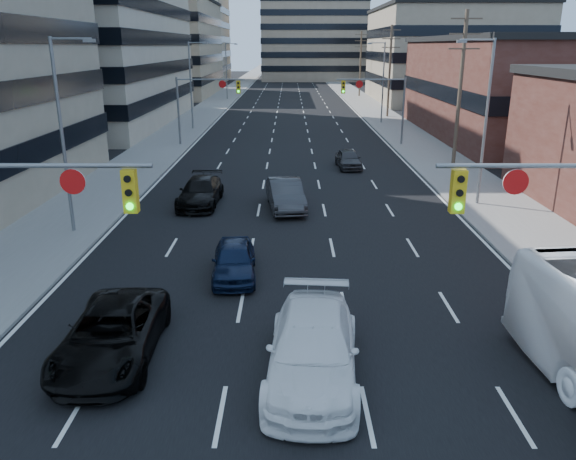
# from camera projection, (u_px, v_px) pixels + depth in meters

# --- Properties ---
(road_surface) EXTENTS (18.00, 300.00, 0.02)m
(road_surface) POSITION_uv_depth(u_px,v_px,m) (290.00, 84.00, 131.50)
(road_surface) COLOR black
(road_surface) RESTS_ON ground
(sidewalk_left) EXTENTS (5.00, 300.00, 0.15)m
(sidewalk_left) POSITION_uv_depth(u_px,v_px,m) (241.00, 84.00, 131.51)
(sidewalk_left) COLOR slate
(sidewalk_left) RESTS_ON ground
(sidewalk_right) EXTENTS (5.00, 300.00, 0.15)m
(sidewalk_right) POSITION_uv_depth(u_px,v_px,m) (339.00, 84.00, 131.45)
(sidewalk_right) COLOR slate
(sidewalk_right) RESTS_ON ground
(office_left_far) EXTENTS (20.00, 30.00, 16.00)m
(office_left_far) POSITION_uv_depth(u_px,v_px,m) (157.00, 49.00, 100.56)
(office_left_far) COLOR gray
(office_left_far) RESTS_ON ground
(storefront_right_mid) EXTENTS (20.00, 30.00, 9.00)m
(storefront_right_mid) POSITION_uv_depth(u_px,v_px,m) (539.00, 90.00, 54.05)
(storefront_right_mid) COLOR #472119
(storefront_right_mid) RESTS_ON ground
(office_right_far) EXTENTS (22.00, 28.00, 14.00)m
(office_right_far) POSITION_uv_depth(u_px,v_px,m) (447.00, 56.00, 89.36)
(office_right_far) COLOR gray
(office_right_far) RESTS_ON ground
(bg_block_left) EXTENTS (24.00, 24.00, 20.00)m
(bg_block_left) POSITION_uv_depth(u_px,v_px,m) (176.00, 40.00, 137.94)
(bg_block_left) COLOR #ADA089
(bg_block_left) RESTS_ON ground
(bg_block_right) EXTENTS (22.00, 22.00, 12.00)m
(bg_block_right) POSITION_uv_depth(u_px,v_px,m) (428.00, 57.00, 129.54)
(bg_block_right) COLOR gray
(bg_block_right) RESTS_ON ground
(signal_near_left) EXTENTS (6.59, 0.33, 6.00)m
(signal_near_left) POSITION_uv_depth(u_px,v_px,m) (2.00, 222.00, 14.29)
(signal_near_left) COLOR slate
(signal_near_left) RESTS_ON ground
(signal_far_left) EXTENTS (6.09, 0.33, 6.00)m
(signal_far_left) POSITION_uv_depth(u_px,v_px,m) (204.00, 97.00, 49.44)
(signal_far_left) COLOR slate
(signal_far_left) RESTS_ON ground
(signal_far_right) EXTENTS (6.09, 0.33, 6.00)m
(signal_far_right) POSITION_uv_depth(u_px,v_px,m) (378.00, 97.00, 49.40)
(signal_far_right) COLOR slate
(signal_far_right) RESTS_ON ground
(utility_pole_block) EXTENTS (2.20, 0.28, 11.00)m
(utility_pole_block) POSITION_uv_depth(u_px,v_px,m) (460.00, 87.00, 40.38)
(utility_pole_block) COLOR #4C3D2D
(utility_pole_block) RESTS_ON ground
(utility_pole_midblock) EXTENTS (2.20, 0.28, 11.00)m
(utility_pole_midblock) POSITION_uv_depth(u_px,v_px,m) (390.00, 70.00, 68.88)
(utility_pole_midblock) COLOR #4C3D2D
(utility_pole_midblock) RESTS_ON ground
(utility_pole_distant) EXTENTS (2.20, 0.28, 11.00)m
(utility_pole_distant) POSITION_uv_depth(u_px,v_px,m) (360.00, 63.00, 97.37)
(utility_pole_distant) COLOR #4C3D2D
(utility_pole_distant) RESTS_ON ground
(streetlight_left_near) EXTENTS (2.03, 0.22, 9.00)m
(streetlight_left_near) POSITION_uv_depth(u_px,v_px,m) (65.00, 128.00, 25.47)
(streetlight_left_near) COLOR slate
(streetlight_left_near) RESTS_ON ground
(streetlight_left_mid) EXTENTS (2.03, 0.22, 9.00)m
(streetlight_left_mid) POSITION_uv_depth(u_px,v_px,m) (192.00, 81.00, 58.71)
(streetlight_left_mid) COLOR slate
(streetlight_left_mid) RESTS_ON ground
(streetlight_left_far) EXTENTS (2.03, 0.22, 9.00)m
(streetlight_left_far) POSITION_uv_depth(u_px,v_px,m) (227.00, 68.00, 91.95)
(streetlight_left_far) COLOR slate
(streetlight_left_far) RESTS_ON ground
(streetlight_right_near) EXTENTS (2.03, 0.22, 9.00)m
(streetlight_right_near) POSITION_uv_depth(u_px,v_px,m) (484.00, 115.00, 30.17)
(streetlight_right_near) COLOR slate
(streetlight_right_near) RESTS_ON ground
(streetlight_right_far) EXTENTS (2.03, 0.22, 9.00)m
(streetlight_right_far) POSITION_uv_depth(u_px,v_px,m) (382.00, 79.00, 63.41)
(streetlight_right_far) COLOR slate
(streetlight_right_far) RESTS_ON ground
(black_pickup) EXTENTS (2.63, 5.52, 1.52)m
(black_pickup) POSITION_uv_depth(u_px,v_px,m) (112.00, 334.00, 16.05)
(black_pickup) COLOR black
(black_pickup) RESTS_ON ground
(white_van) EXTENTS (2.84, 6.09, 1.72)m
(white_van) POSITION_uv_depth(u_px,v_px,m) (313.00, 348.00, 15.10)
(white_van) COLOR white
(white_van) RESTS_ON ground
(sedan_blue) EXTENTS (1.93, 4.20, 1.39)m
(sedan_blue) POSITION_uv_depth(u_px,v_px,m) (234.00, 260.00, 21.76)
(sedan_blue) COLOR black
(sedan_blue) RESTS_ON ground
(sedan_grey_center) EXTENTS (2.37, 5.14, 1.63)m
(sedan_grey_center) POSITION_uv_depth(u_px,v_px,m) (286.00, 195.00, 30.85)
(sedan_grey_center) COLOR #313133
(sedan_grey_center) RESTS_ON ground
(sedan_black_far) EXTENTS (2.27, 5.29, 1.52)m
(sedan_black_far) POSITION_uv_depth(u_px,v_px,m) (200.00, 192.00, 31.65)
(sedan_black_far) COLOR black
(sedan_black_far) RESTS_ON ground
(sedan_grey_right) EXTENTS (1.86, 4.12, 1.37)m
(sedan_grey_right) POSITION_uv_depth(u_px,v_px,m) (348.00, 159.00, 41.28)
(sedan_grey_right) COLOR #323235
(sedan_grey_right) RESTS_ON ground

